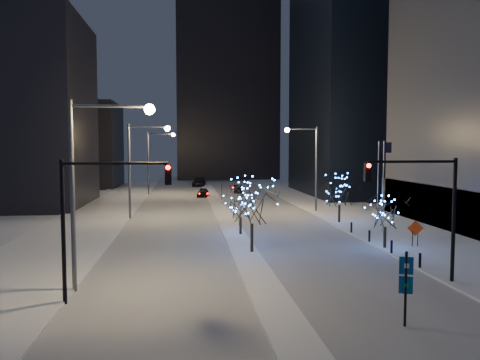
{
  "coord_description": "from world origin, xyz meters",
  "views": [
    {
      "loc": [
        -4.18,
        -22.96,
        7.57
      ],
      "look_at": [
        0.11,
        13.55,
        5.0
      ],
      "focal_mm": 35.0,
      "sensor_mm": 36.0,
      "label": 1
    }
  ],
  "objects": [
    {
      "name": "car_near",
      "position": [
        -1.5,
        48.41,
        0.67
      ],
      "size": [
        2.1,
        4.12,
        1.34
      ],
      "primitive_type": "imported",
      "rotation": [
        0.0,
        0.0,
        -0.14
      ],
      "color": "black",
      "rests_on": "ground"
    },
    {
      "name": "traffic_signal_east",
      "position": [
        8.94,
        1.0,
        4.76
      ],
      "size": [
        5.26,
        0.43,
        7.0
      ],
      "color": "black",
      "rests_on": "ground"
    },
    {
      "name": "wayfinding_sign",
      "position": [
        5.0,
        -4.62,
        1.98
      ],
      "size": [
        0.56,
        0.28,
        3.22
      ],
      "rotation": [
        0.0,
        0.0,
        -0.38
      ],
      "color": "black",
      "rests_on": "ground"
    },
    {
      "name": "ground",
      "position": [
        0.0,
        0.0,
        0.0
      ],
      "size": [
        160.0,
        160.0,
        0.0
      ],
      "primitive_type": "plane",
      "color": "white",
      "rests_on": "ground"
    },
    {
      "name": "car_far",
      "position": [
        -1.5,
        68.29,
        0.81
      ],
      "size": [
        3.02,
        5.87,
        1.63
      ],
      "primitive_type": "imported",
      "rotation": [
        0.0,
        0.0,
        -0.14
      ],
      "color": "black",
      "rests_on": "ground"
    },
    {
      "name": "median",
      "position": [
        0.0,
        30.0,
        0.07
      ],
      "size": [
        2.0,
        80.0,
        0.15
      ],
      "primitive_type": "cube",
      "color": "white",
      "rests_on": "ground"
    },
    {
      "name": "car_mid",
      "position": [
        4.51,
        54.35,
        0.64
      ],
      "size": [
        1.6,
        3.96,
        1.28
      ],
      "primitive_type": "imported",
      "rotation": [
        0.0,
        0.0,
        3.08
      ],
      "color": "black",
      "rests_on": "ground"
    },
    {
      "name": "horizon_block",
      "position": [
        6.0,
        92.0,
        21.0
      ],
      "size": [
        24.0,
        14.0,
        42.0
      ],
      "primitive_type": "cube",
      "color": "black",
      "rests_on": "ground"
    },
    {
      "name": "construction_sign",
      "position": [
        12.95,
        9.97,
        1.33
      ],
      "size": [
        1.17,
        0.32,
        1.96
      ],
      "rotation": [
        0.0,
        0.0,
        -0.23
      ],
      "color": "black",
      "rests_on": "east_sidewalk"
    },
    {
      "name": "east_sidewalk",
      "position": [
        15.0,
        20.0,
        0.07
      ],
      "size": [
        10.0,
        90.0,
        0.15
      ],
      "primitive_type": "cube",
      "color": "white",
      "rests_on": "ground"
    },
    {
      "name": "street_lamp_east",
      "position": [
        10.08,
        30.0,
        6.45
      ],
      "size": [
        3.9,
        0.56,
        10.0
      ],
      "color": "#595E66",
      "rests_on": "ground"
    },
    {
      "name": "traffic_signal_west",
      "position": [
        -8.44,
        -0.0,
        4.76
      ],
      "size": [
        5.26,
        0.43,
        7.0
      ],
      "color": "black",
      "rests_on": "ground"
    },
    {
      "name": "holiday_tree_plaza_near",
      "position": [
        10.5,
        9.81,
        2.83
      ],
      "size": [
        3.92,
        3.92,
        4.07
      ],
      "color": "black",
      "rests_on": "east_sidewalk"
    },
    {
      "name": "road",
      "position": [
        0.0,
        35.0,
        0.01
      ],
      "size": [
        20.0,
        130.0,
        0.02
      ],
      "primitive_type": "cube",
      "color": "#B1B6C0",
      "rests_on": "ground"
    },
    {
      "name": "filler_west_far",
      "position": [
        -26.0,
        70.0,
        8.0
      ],
      "size": [
        18.0,
        16.0,
        16.0
      ],
      "primitive_type": "cube",
      "color": "black",
      "rests_on": "ground"
    },
    {
      "name": "holiday_tree_median_far",
      "position": [
        0.5,
        16.43,
        2.93
      ],
      "size": [
        4.47,
        4.47,
        4.39
      ],
      "color": "black",
      "rests_on": "median"
    },
    {
      "name": "flagpoles",
      "position": [
        13.37,
        17.25,
        4.8
      ],
      "size": [
        1.35,
        2.6,
        8.0
      ],
      "color": "silver",
      "rests_on": "east_sidewalk"
    },
    {
      "name": "street_lamp_w_mid",
      "position": [
        -8.94,
        27.0,
        6.5
      ],
      "size": [
        4.4,
        0.56,
        10.0
      ],
      "color": "#595E66",
      "rests_on": "ground"
    },
    {
      "name": "street_lamp_w_far",
      "position": [
        -8.94,
        52.0,
        6.5
      ],
      "size": [
        4.4,
        0.56,
        10.0
      ],
      "color": "#595E66",
      "rests_on": "ground"
    },
    {
      "name": "holiday_tree_median_near",
      "position": [
        0.5,
        9.58,
        3.77
      ],
      "size": [
        5.58,
        5.58,
        5.56
      ],
      "color": "black",
      "rests_on": "median"
    },
    {
      "name": "west_sidewalk",
      "position": [
        -14.0,
        20.0,
        0.07
      ],
      "size": [
        8.0,
        90.0,
        0.15
      ],
      "primitive_type": "cube",
      "color": "white",
      "rests_on": "ground"
    },
    {
      "name": "street_lamp_w_near",
      "position": [
        -8.94,
        2.0,
        6.5
      ],
      "size": [
        4.4,
        0.56,
        10.0
      ],
      "color": "#595E66",
      "rests_on": "ground"
    },
    {
      "name": "holiday_tree_plaza_far",
      "position": [
        11.0,
        21.63,
        3.27
      ],
      "size": [
        4.99,
        4.99,
        4.83
      ],
      "color": "black",
      "rests_on": "east_sidewalk"
    },
    {
      "name": "bollards",
      "position": [
        10.2,
        10.0,
        0.6
      ],
      "size": [
        0.16,
        12.16,
        0.9
      ],
      "color": "black",
      "rests_on": "east_sidewalk"
    }
  ]
}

